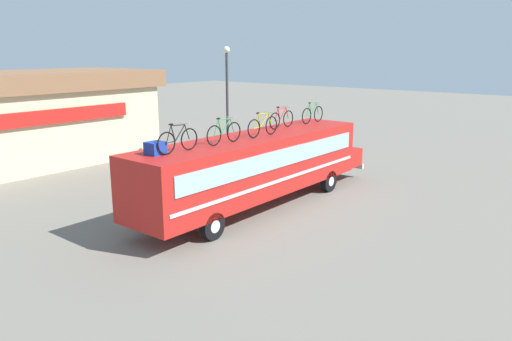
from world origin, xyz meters
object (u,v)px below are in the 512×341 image
at_px(luggage_bag_1, 155,148).
at_px(rooftop_bicycle_1, 178,140).
at_px(rooftop_bicycle_3, 263,126).
at_px(street_lamp, 227,93).
at_px(rooftop_bicycle_2, 224,133).
at_px(rooftop_bicycle_5, 313,114).
at_px(rooftop_bicycle_4, 282,119).
at_px(bus, 258,164).

distance_m(luggage_bag_1, rooftop_bicycle_1, 0.77).
bearing_deg(rooftop_bicycle_3, luggage_bag_1, 173.86).
distance_m(luggage_bag_1, street_lamp, 11.42).
relative_size(luggage_bag_1, rooftop_bicycle_2, 0.31).
relative_size(rooftop_bicycle_5, street_lamp, 0.27).
height_order(rooftop_bicycle_2, rooftop_bicycle_4, rooftop_bicycle_2).
bearing_deg(rooftop_bicycle_2, rooftop_bicycle_4, 7.69).
relative_size(rooftop_bicycle_1, rooftop_bicycle_2, 0.98).
bearing_deg(street_lamp, bus, -129.16).
xyz_separation_m(bus, rooftop_bicycle_4, (2.03, 0.37, 1.53)).
xyz_separation_m(luggage_bag_1, rooftop_bicycle_2, (2.70, -0.43, 0.19)).
bearing_deg(rooftop_bicycle_1, street_lamp, 34.09).
xyz_separation_m(luggage_bag_1, rooftop_bicycle_5, (8.99, -0.02, 0.19)).
distance_m(luggage_bag_1, rooftop_bicycle_4, 6.86).
distance_m(bus, rooftop_bicycle_5, 4.45).
xyz_separation_m(rooftop_bicycle_1, rooftop_bicycle_3, (4.08, -0.21, -0.01)).
bearing_deg(street_lamp, rooftop_bicycle_4, -117.08).
distance_m(rooftop_bicycle_2, rooftop_bicycle_4, 4.19).
height_order(luggage_bag_1, rooftop_bicycle_5, rooftop_bicycle_5).
bearing_deg(rooftop_bicycle_2, street_lamp, 41.60).
height_order(rooftop_bicycle_3, street_lamp, street_lamp).
xyz_separation_m(bus, street_lamp, (4.96, 6.09, 2.10)).
xyz_separation_m(rooftop_bicycle_4, street_lamp, (2.92, 5.72, 0.57)).
height_order(bus, rooftop_bicycle_5, rooftop_bicycle_5).
bearing_deg(bus, rooftop_bicycle_2, -174.83).
bearing_deg(luggage_bag_1, rooftop_bicycle_5, -0.15).
bearing_deg(bus, rooftop_bicycle_4, 10.27).
xyz_separation_m(bus, rooftop_bicycle_3, (-0.06, -0.28, 1.54)).
bearing_deg(rooftop_bicycle_5, rooftop_bicycle_3, -173.42).
height_order(luggage_bag_1, rooftop_bicycle_2, rooftop_bicycle_2).
relative_size(rooftop_bicycle_4, street_lamp, 0.27).
distance_m(rooftop_bicycle_3, rooftop_bicycle_4, 2.19).
distance_m(bus, rooftop_bicycle_3, 1.56).
height_order(rooftop_bicycle_1, street_lamp, street_lamp).
bearing_deg(rooftop_bicycle_3, bus, 78.19).
xyz_separation_m(rooftop_bicycle_5, street_lamp, (0.78, 5.88, 0.57)).
height_order(rooftop_bicycle_4, street_lamp, street_lamp).
bearing_deg(bus, street_lamp, 50.84).
distance_m(rooftop_bicycle_2, rooftop_bicycle_5, 6.30).
distance_m(rooftop_bicycle_1, street_lamp, 11.00).
bearing_deg(rooftop_bicycle_4, street_lamp, 62.92).
bearing_deg(street_lamp, rooftop_bicycle_2, -138.40).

